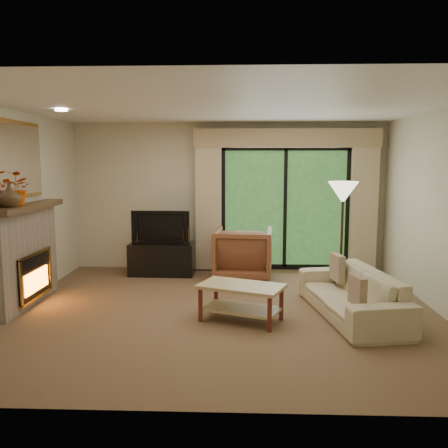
{
  "coord_description": "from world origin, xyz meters",
  "views": [
    {
      "loc": [
        0.24,
        -5.94,
        1.93
      ],
      "look_at": [
        0.0,
        0.3,
        1.1
      ],
      "focal_mm": 38.0,
      "sensor_mm": 36.0,
      "label": 1
    }
  ],
  "objects_px": {
    "armchair": "(243,254)",
    "sofa": "(351,293)",
    "media_console": "(162,259)",
    "coffee_table": "(241,303)"
  },
  "relations": [
    {
      "from": "armchair",
      "to": "sofa",
      "type": "bearing_deg",
      "value": 130.82
    },
    {
      "from": "media_console",
      "to": "armchair",
      "type": "bearing_deg",
      "value": -9.31
    },
    {
      "from": "armchair",
      "to": "coffee_table",
      "type": "height_order",
      "value": "armchair"
    },
    {
      "from": "coffee_table",
      "to": "armchair",
      "type": "bearing_deg",
      "value": 111.01
    },
    {
      "from": "sofa",
      "to": "coffee_table",
      "type": "xyz_separation_m",
      "value": [
        -1.37,
        -0.23,
        -0.07
      ]
    },
    {
      "from": "media_console",
      "to": "armchair",
      "type": "xyz_separation_m",
      "value": [
        1.38,
        -0.26,
        0.16
      ]
    },
    {
      "from": "sofa",
      "to": "media_console",
      "type": "bearing_deg",
      "value": -137.0
    },
    {
      "from": "armchair",
      "to": "coffee_table",
      "type": "bearing_deg",
      "value": 93.62
    },
    {
      "from": "armchair",
      "to": "sofa",
      "type": "height_order",
      "value": "armchair"
    },
    {
      "from": "armchair",
      "to": "sofa",
      "type": "xyz_separation_m",
      "value": [
        1.35,
        -1.82,
        -0.14
      ]
    }
  ]
}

